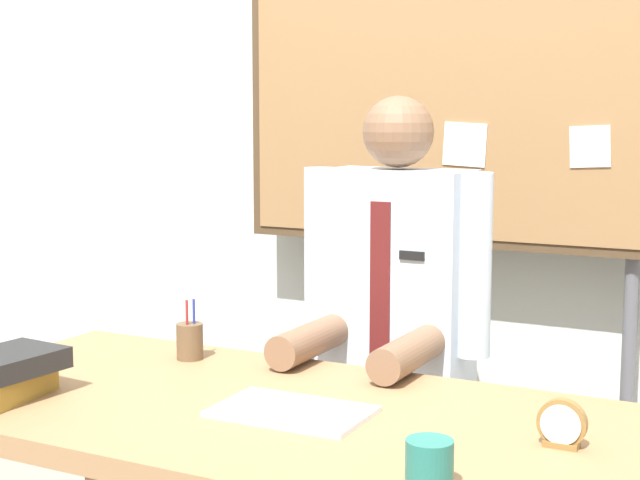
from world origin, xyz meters
TOP-DOWN VIEW (x-y plane):
  - back_wall at (0.00, 1.34)m, footprint 6.40×0.08m
  - desk at (0.00, 0.00)m, footprint 1.73×0.82m
  - person at (0.00, 0.65)m, footprint 0.55×0.56m
  - bulletin_board at (0.00, 1.14)m, footprint 1.49×0.09m
  - open_notebook at (0.05, -0.02)m, footprint 0.33×0.22m
  - desk_clock at (0.61, 0.04)m, footprint 0.10×0.04m
  - coffee_mug at (0.46, -0.28)m, footprint 0.08×0.08m
  - pen_holder at (-0.42, 0.26)m, footprint 0.07×0.07m

SIDE VIEW (x-z plane):
  - desk at x=0.00m, z-range 0.28..1.02m
  - person at x=0.00m, z-range -0.05..1.38m
  - open_notebook at x=0.05m, z-range 0.74..0.75m
  - desk_clock at x=0.61m, z-range 0.73..0.83m
  - coffee_mug at x=0.46m, z-range 0.74..0.83m
  - pen_holder at x=-0.42m, z-range 0.71..0.87m
  - back_wall at x=0.00m, z-range 0.00..2.70m
  - bulletin_board at x=0.00m, z-range 0.45..2.62m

